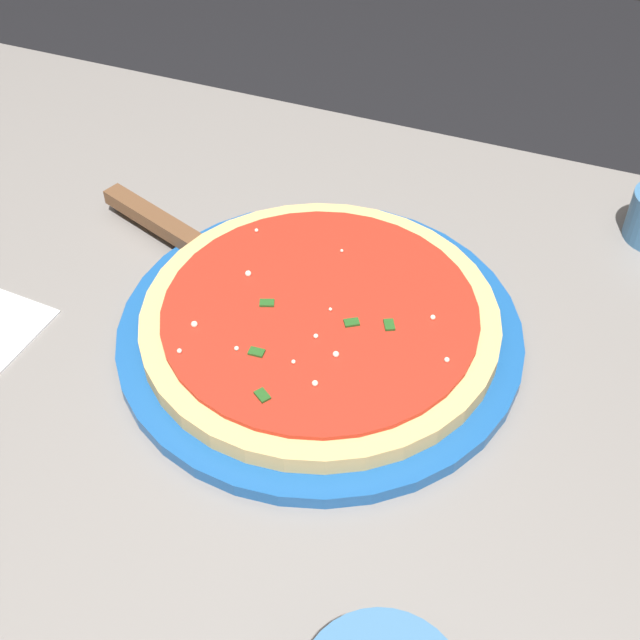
# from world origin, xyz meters

# --- Properties ---
(restaurant_table) EXTENTS (1.03, 0.75, 0.72)m
(restaurant_table) POSITION_xyz_m (0.00, 0.00, 0.58)
(restaurant_table) COLOR black
(restaurant_table) RESTS_ON ground_plane
(serving_plate) EXTENTS (0.34, 0.34, 0.01)m
(serving_plate) POSITION_xyz_m (0.06, 0.04, 0.73)
(serving_plate) COLOR #195199
(serving_plate) RESTS_ON restaurant_table
(pizza) EXTENTS (0.29, 0.29, 0.02)m
(pizza) POSITION_xyz_m (0.06, 0.04, 0.75)
(pizza) COLOR #DBB26B
(pizza) RESTS_ON serving_plate
(pizza_server) EXTENTS (0.22, 0.12, 0.01)m
(pizza_server) POSITION_xyz_m (-0.10, 0.09, 0.74)
(pizza_server) COLOR silver
(pizza_server) RESTS_ON serving_plate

